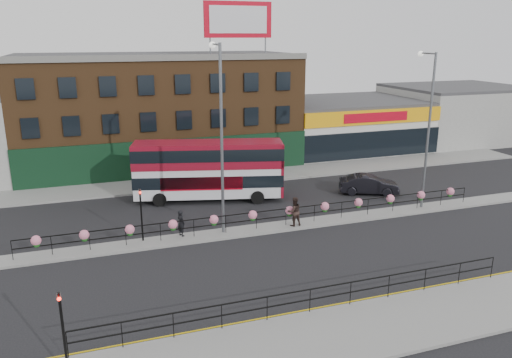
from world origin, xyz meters
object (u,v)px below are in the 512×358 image
object	(u,v)px
lamp_column_west	(220,123)
double_decker_bus	(209,165)
car	(369,184)
lamp_column_east	(427,117)
pedestrian_b	(294,211)
pedestrian_a	(181,223)

from	to	relation	value
lamp_column_west	double_decker_bus	bearing A→B (deg)	82.69
car	lamp_column_east	xyz separation A→B (m)	(1.67, -4.09, 5.76)
car	lamp_column_west	distance (m)	14.86
double_decker_bus	lamp_column_west	bearing A→B (deg)	-97.31
pedestrian_b	pedestrian_a	bearing A→B (deg)	-8.37
pedestrian_a	lamp_column_west	distance (m)	6.46
pedestrian_a	pedestrian_b	xyz separation A→B (m)	(7.14, -0.66, 0.13)
double_decker_bus	lamp_column_west	distance (m)	7.87
car	double_decker_bus	bearing A→B (deg)	101.46
lamp_column_west	lamp_column_east	distance (m)	14.58
double_decker_bus	lamp_column_east	world-z (taller)	lamp_column_east
car	lamp_column_west	world-z (taller)	lamp_column_west
pedestrian_b	lamp_column_west	xyz separation A→B (m)	(-4.57, 0.69, 5.80)
lamp_column_west	lamp_column_east	bearing A→B (deg)	-0.13
pedestrian_a	lamp_column_west	bearing A→B (deg)	-114.00
lamp_column_west	lamp_column_east	world-z (taller)	lamp_column_west
lamp_column_west	lamp_column_east	size ratio (longest dim) A/B	1.06
car	lamp_column_west	xyz separation A→B (m)	(-12.91, -4.05, 6.15)
car	pedestrian_a	distance (m)	16.01
double_decker_bus	pedestrian_b	size ratio (longest dim) A/B	5.89
pedestrian_a	lamp_column_west	size ratio (longest dim) A/B	0.14
pedestrian_a	pedestrian_b	bearing A→B (deg)	-119.96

